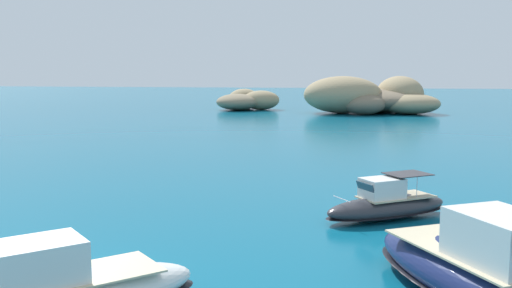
{
  "coord_description": "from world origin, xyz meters",
  "views": [
    {
      "loc": [
        9.31,
        -17.39,
        7.16
      ],
      "look_at": [
        4.05,
        14.72,
        2.89
      ],
      "focal_mm": 40.3,
      "sensor_mm": 36.0,
      "label": 1
    }
  ],
  "objects_px": {
    "islet_large": "(374,98)",
    "islet_small": "(247,100)",
    "motorboat_charcoal": "(387,205)",
    "motorboat_navy": "(489,277)"
  },
  "relations": [
    {
      "from": "motorboat_navy",
      "to": "motorboat_charcoal",
      "type": "distance_m",
      "value": 10.56
    },
    {
      "from": "islet_large",
      "to": "islet_small",
      "type": "relative_size",
      "value": 1.81
    },
    {
      "from": "islet_small",
      "to": "motorboat_charcoal",
      "type": "relative_size",
      "value": 1.95
    },
    {
      "from": "motorboat_navy",
      "to": "motorboat_charcoal",
      "type": "relative_size",
      "value": 1.57
    },
    {
      "from": "islet_large",
      "to": "motorboat_navy",
      "type": "relative_size",
      "value": 2.26
    },
    {
      "from": "islet_large",
      "to": "islet_small",
      "type": "xyz_separation_m",
      "value": [
        -21.98,
        3.75,
        -0.81
      ]
    },
    {
      "from": "islet_large",
      "to": "motorboat_charcoal",
      "type": "height_order",
      "value": "islet_large"
    },
    {
      "from": "islet_large",
      "to": "motorboat_charcoal",
      "type": "relative_size",
      "value": 3.53
    },
    {
      "from": "motorboat_navy",
      "to": "motorboat_charcoal",
      "type": "bearing_deg",
      "value": 102.67
    },
    {
      "from": "islet_large",
      "to": "islet_small",
      "type": "distance_m",
      "value": 22.31
    }
  ]
}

